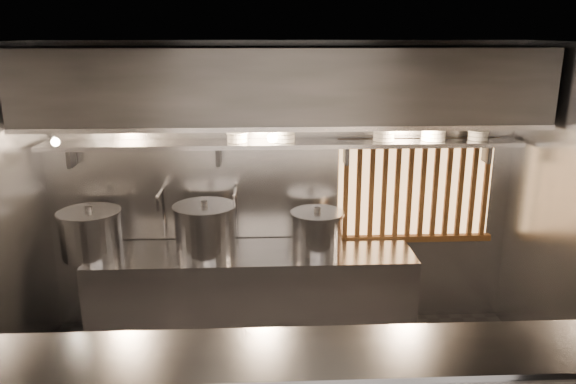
{
  "coord_description": "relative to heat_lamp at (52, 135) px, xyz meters",
  "views": [
    {
      "loc": [
        -0.2,
        -3.75,
        2.87
      ],
      "look_at": [
        0.01,
        0.55,
        1.64
      ],
      "focal_mm": 35.0,
      "sensor_mm": 36.0,
      "label": 1
    }
  ],
  "objects": [
    {
      "name": "ceiling",
      "position": [
        1.9,
        -0.85,
        0.73
      ],
      "size": [
        4.5,
        4.5,
        0.0
      ],
      "primitive_type": "plane",
      "rotation": [
        3.14,
        0.0,
        0.0
      ],
      "color": "black",
      "rests_on": "wall_back"
    },
    {
      "name": "wall_back",
      "position": [
        1.9,
        0.65,
        -0.67
      ],
      "size": [
        4.5,
        0.0,
        4.5
      ],
      "primitive_type": "plane",
      "rotation": [
        1.57,
        0.0,
        0.0
      ],
      "color": "gray",
      "rests_on": "floor"
    },
    {
      "name": "cooking_bench",
      "position": [
        1.6,
        0.28,
        -1.62
      ],
      "size": [
        3.0,
        0.7,
        0.9
      ],
      "primitive_type": "cube",
      "color": "#9D9DA2",
      "rests_on": "floor"
    },
    {
      "name": "bowl_shelf",
      "position": [
        1.9,
        0.47,
        -0.19
      ],
      "size": [
        4.4,
        0.34,
        0.04
      ],
      "primitive_type": "cube",
      "color": "#9D9DA2",
      "rests_on": "wall_back"
    },
    {
      "name": "exhaust_hood",
      "position": [
        1.9,
        0.25,
        0.36
      ],
      "size": [
        4.4,
        0.81,
        0.65
      ],
      "color": "#2D2D30",
      "rests_on": "ceiling"
    },
    {
      "name": "wood_screen",
      "position": [
        3.2,
        0.6,
        -0.69
      ],
      "size": [
        1.56,
        0.09,
        1.04
      ],
      "color": "#FFBD72",
      "rests_on": "wall_back"
    },
    {
      "name": "faucet_left",
      "position": [
        0.75,
        0.52,
        -0.76
      ],
      "size": [
        0.04,
        0.3,
        0.5
      ],
      "color": "silver",
      "rests_on": "wall_back"
    },
    {
      "name": "faucet_right",
      "position": [
        1.45,
        0.52,
        -0.76
      ],
      "size": [
        0.04,
        0.3,
        0.5
      ],
      "color": "silver",
      "rests_on": "wall_back"
    },
    {
      "name": "heat_lamp",
      "position": [
        0.0,
        0.0,
        0.0
      ],
      "size": [
        0.25,
        0.35,
        0.2
      ],
      "color": "#9D9DA2",
      "rests_on": "exhaust_hood"
    },
    {
      "name": "pendant_bulb",
      "position": [
        1.8,
        0.35,
        -0.11
      ],
      "size": [
        0.09,
        0.09,
        0.19
      ],
      "color": "#2D2D30",
      "rests_on": "exhaust_hood"
    },
    {
      "name": "stock_pot_left",
      "position": [
        0.15,
        0.26,
        -0.95
      ],
      "size": [
        0.65,
        0.65,
        0.47
      ],
      "rotation": [
        0.0,
        0.0,
        0.17
      ],
      "color": "#9D9DA2",
      "rests_on": "cooking_bench"
    },
    {
      "name": "stock_pot_mid",
      "position": [
        1.18,
        0.27,
        -0.93
      ],
      "size": [
        0.58,
        0.58,
        0.5
      ],
      "rotation": [
        0.0,
        0.0,
        0.01
      ],
      "color": "#9D9DA2",
      "rests_on": "cooking_bench"
    },
    {
      "name": "stock_pot_right",
      "position": [
        2.21,
        0.31,
        -0.98
      ],
      "size": [
        0.6,
        0.6,
        0.41
      ],
      "rotation": [
        0.0,
        0.0,
        0.23
      ],
      "color": "#9D9DA2",
      "rests_on": "cooking_bench"
    },
    {
      "name": "bowl_stack_0",
      "position": [
        1.48,
        0.47,
        -0.12
      ],
      "size": [
        0.2,
        0.2,
        0.09
      ],
      "color": "silver",
      "rests_on": "bowl_shelf"
    },
    {
      "name": "bowl_stack_1",
      "position": [
        1.91,
        0.47,
        -0.1
      ],
      "size": [
        0.22,
        0.22,
        0.13
      ],
      "color": "silver",
      "rests_on": "bowl_shelf"
    },
    {
      "name": "bowl_stack_2",
      "position": [
        2.83,
        0.47,
        -0.08
      ],
      "size": [
        0.21,
        0.21,
        0.17
      ],
      "color": "silver",
      "rests_on": "bowl_shelf"
    },
    {
      "name": "bowl_stack_3",
      "position": [
        3.3,
        0.47,
        -0.08
      ],
      "size": [
        0.24,
        0.24,
        0.17
      ],
      "color": "silver",
      "rests_on": "bowl_shelf"
    },
    {
      "name": "bowl_stack_4",
      "position": [
        3.72,
        0.47,
        -0.12
      ],
      "size": [
        0.2,
        0.2,
        0.09
      ],
      "color": "silver",
      "rests_on": "bowl_shelf"
    }
  ]
}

